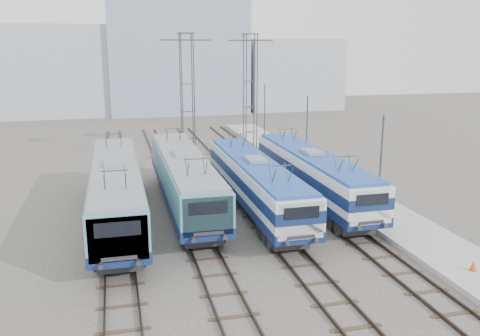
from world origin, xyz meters
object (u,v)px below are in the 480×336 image
at_px(locomotive_far_left, 116,189).
at_px(mast_mid, 307,139).
at_px(locomotive_center_left, 184,177).
at_px(safety_cone, 473,266).
at_px(locomotive_far_right, 313,172).
at_px(mast_front, 380,174).
at_px(catenary_tower_east, 250,90).
at_px(locomotive_center_right, 256,181).
at_px(catenary_tower_west, 187,94).
at_px(mast_rear, 265,119).

relative_size(locomotive_far_left, mast_mid, 2.68).
height_order(locomotive_far_left, locomotive_center_left, locomotive_far_left).
xyz_separation_m(locomotive_far_left, safety_cone, (16.65, -11.76, -1.78)).
distance_m(locomotive_far_right, mast_front, 6.38).
distance_m(locomotive_center_left, mast_front, 12.80).
bearing_deg(locomotive_center_left, catenary_tower_east, 60.25).
height_order(locomotive_center_left, mast_front, mast_front).
relative_size(locomotive_center_left, mast_mid, 2.63).
distance_m(locomotive_center_right, mast_front, 8.05).
bearing_deg(safety_cone, catenary_tower_east, 96.67).
xyz_separation_m(catenary_tower_east, mast_front, (2.10, -22.00, -3.14)).
bearing_deg(catenary_tower_west, safety_cone, -69.91).
relative_size(locomotive_center_right, catenary_tower_east, 1.44).
xyz_separation_m(locomotive_far_left, locomotive_far_right, (13.50, 1.28, -0.09)).
distance_m(catenary_tower_east, mast_front, 22.32).
bearing_deg(locomotive_center_right, mast_mid, 48.68).
relative_size(locomotive_center_left, locomotive_center_right, 1.06).
relative_size(locomotive_far_right, mast_mid, 2.50).
relative_size(mast_mid, mast_rear, 1.00).
distance_m(locomotive_center_left, catenary_tower_west, 14.18).
xyz_separation_m(catenary_tower_west, safety_cone, (9.90, -27.07, -6.09)).
relative_size(locomotive_far_right, mast_front, 2.50).
bearing_deg(mast_rear, catenary_tower_west, -155.06).
xyz_separation_m(catenary_tower_west, mast_mid, (8.60, -8.00, -3.14)).
xyz_separation_m(locomotive_center_left, locomotive_center_right, (4.50, -1.91, -0.07)).
height_order(locomotive_far_right, catenary_tower_east, catenary_tower_east).
bearing_deg(mast_front, safety_cone, -79.60).
distance_m(locomotive_far_right, mast_mid, 6.43).
xyz_separation_m(locomotive_far_right, mast_rear, (1.85, 18.03, 1.26)).
xyz_separation_m(locomotive_center_right, catenary_tower_east, (4.25, 17.22, 4.42)).
relative_size(mast_front, safety_cone, 13.75).
bearing_deg(safety_cone, locomotive_far_left, 144.77).
relative_size(locomotive_far_right, safety_cone, 34.43).
relative_size(catenary_tower_west, safety_cone, 23.57).
bearing_deg(locomotive_center_right, mast_front, -36.96).
bearing_deg(locomotive_center_right, mast_rear, 71.72).
relative_size(catenary_tower_west, mast_rear, 1.71).
bearing_deg(mast_front, mast_rear, 90.00).
relative_size(catenary_tower_east, mast_mid, 1.71).
bearing_deg(locomotive_far_left, locomotive_center_left, 23.97).
relative_size(locomotive_far_left, mast_rear, 2.68).
relative_size(locomotive_far_right, catenary_tower_west, 1.46).
bearing_deg(safety_cone, mast_rear, 92.39).
bearing_deg(mast_front, catenary_tower_west, 113.27).
xyz_separation_m(locomotive_far_right, catenary_tower_west, (-6.75, 14.03, 4.40)).
height_order(locomotive_far_left, mast_mid, mast_mid).
xyz_separation_m(locomotive_far_left, catenary_tower_east, (13.25, 17.31, 4.31)).
relative_size(locomotive_far_right, catenary_tower_east, 1.46).
height_order(locomotive_far_right, catenary_tower_west, catenary_tower_west).
bearing_deg(locomotive_far_right, safety_cone, -76.43).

